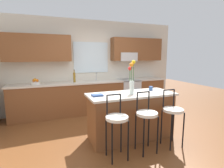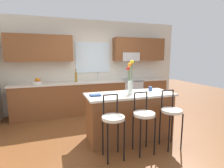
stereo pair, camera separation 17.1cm
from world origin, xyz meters
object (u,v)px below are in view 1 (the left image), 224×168
Objects in this scene: bar_stool_near at (117,121)px; mug_ceramic at (151,88)px; oven_range at (128,94)px; cookbook at (97,95)px; flower_vase at (132,79)px; bar_stool_middle at (147,116)px; bar_stool_far at (173,113)px; kitchen_island at (131,116)px; bottle_olive_oil at (74,77)px; fruit_bowl_oranges at (35,82)px.

mug_ceramic is (1.07, 0.67, 0.33)m from bar_stool_near.
oven_range is 2.84m from bar_stool_near.
oven_range is 2.48m from cookbook.
flower_vase is at bearing -161.83° from mug_ceramic.
bar_stool_far is (0.55, 0.00, 0.00)m from bar_stool_middle.
oven_range is at bearing 82.26° from bar_stool_far.
cookbook is (-0.65, 0.10, -0.27)m from flower_vase.
bar_stool_near reaches higher than oven_range.
mug_ceramic reaches higher than kitchen_island.
bottle_olive_oil is at bearing 112.65° from kitchen_island.
bar_stool_near reaches higher than cookbook.
bottle_olive_oil reaches higher than bar_stool_near.
bar_stool_far is at bearing 0.00° from bar_stool_middle.
bar_stool_middle is 1.60× the size of flower_vase.
flower_vase reaches higher than cookbook.
kitchen_island is (-0.88, -1.88, 0.00)m from oven_range.
flower_vase is (-0.59, 0.49, 0.57)m from bar_stool_far.
bar_stool_near is (-1.43, -2.44, 0.18)m from oven_range.
bar_stool_far is at bearing -39.82° from flower_vase.
oven_range is at bearing 49.74° from cookbook.
bar_stool_far is 0.75m from mug_ceramic.
oven_range is 0.53× the size of kitchen_island.
flower_vase is at bearing 94.41° from bar_stool_middle.
bottle_olive_oil is (-0.76, 1.98, -0.14)m from flower_vase.
mug_ceramic is at bearing 11.70° from kitchen_island.
mug_ceramic is 2.94m from fruit_bowl_oranges.
flower_vase is at bearing 43.74° from bar_stool_near.
bar_stool_near is at bearing -76.36° from cookbook.
bar_stool_middle is 4.34× the size of fruit_bowl_oranges.
bar_stool_middle is (-0.88, -2.44, 0.18)m from oven_range.
fruit_bowl_oranges reaches higher than bar_stool_middle.
bar_stool_near is 2.52m from bottle_olive_oil.
flower_vase reaches higher than kitchen_island.
mug_ceramic reaches higher than oven_range.
bar_stool_near and bar_stool_far have the same top height.
bar_stool_near is 1.00× the size of bar_stool_middle.
bar_stool_middle is at bearing -127.70° from mug_ceramic.
flower_vase is 7.23× the size of mug_ceramic.
bar_stool_middle is (0.55, 0.00, 0.00)m from bar_stool_near.
bar_stool_middle is at bearing -40.24° from cookbook.
bar_stool_middle is at bearing -109.84° from oven_range.
oven_range is 2.74m from fruit_bowl_oranges.
bar_stool_near is 1.00× the size of bar_stool_far.
kitchen_island is 0.81m from bar_stool_near.
bar_stool_near is 5.21× the size of cookbook.
flower_vase is at bearing -116.61° from kitchen_island.
mug_ceramic is (0.52, 0.11, 0.50)m from kitchen_island.
bar_stool_middle is at bearing -53.85° from fruit_bowl_oranges.
bar_stool_middle is 0.76m from flower_vase.
bar_stool_near is at bearing -134.20° from kitchen_island.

